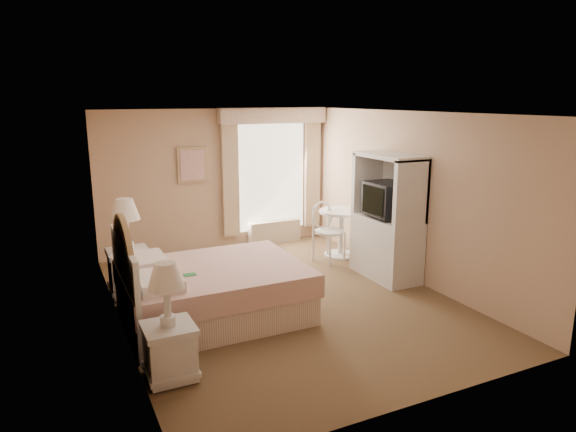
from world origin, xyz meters
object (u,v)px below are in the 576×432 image
nightstand_near (169,337)px  nightstand_far (128,260)px  bed (205,290)px  cafe_chair (326,227)px  armoire (387,227)px  round_table (341,225)px

nightstand_near → nightstand_far: bearing=90.0°
bed → nightstand_far: bed is taller
cafe_chair → nightstand_far: bearing=164.1°
cafe_chair → armoire: (0.41, -1.12, 0.20)m
nightstand_near → round_table: (3.59, 2.73, 0.10)m
armoire → cafe_chair: bearing=110.3°
nightstand_near → armoire: armoire is taller
round_table → nightstand_far: bearing=-175.6°
bed → armoire: (2.93, 0.29, 0.42)m
bed → nightstand_near: (-0.72, -1.22, 0.08)m
cafe_chair → round_table: bearing=-2.3°
nightstand_far → bed: bearing=-59.6°
armoire → round_table: bearing=92.9°
bed → nightstand_near: bearing=-120.6°
bed → round_table: 3.24m
nightstand_far → armoire: bearing=-14.5°
round_table → bed: bearing=-152.2°
bed → nightstand_far: 1.44m
cafe_chair → armoire: 1.21m
cafe_chair → armoire: size_ratio=0.53×
nightstand_near → round_table: size_ratio=1.45×
round_table → cafe_chair: 0.37m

